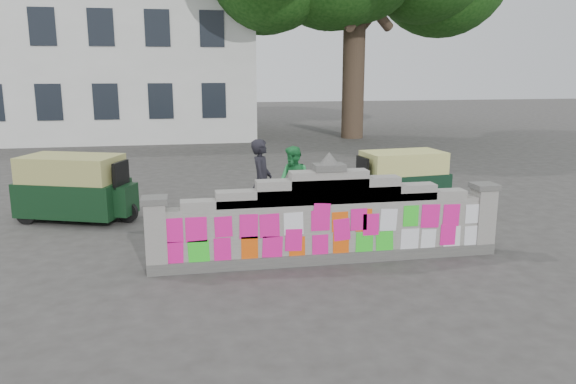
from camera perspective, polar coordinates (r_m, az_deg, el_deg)
name	(u,v)px	position (r m, az deg, el deg)	size (l,w,h in m)	color
ground	(328,261)	(10.34, 4.04, -7.02)	(100.00, 100.00, 0.00)	#383533
parapet_wall	(328,222)	(10.11, 4.11, -3.02)	(6.48, 0.44, 2.01)	#4C4C49
building	(91,57)	(31.72, -19.36, 12.78)	(16.00, 10.00, 8.90)	silver
cyclist_bike	(262,210)	(11.80, -2.67, -1.87)	(0.70, 2.00, 1.05)	black
cyclist_rider	(262,193)	(11.72, -2.69, -0.15)	(0.65, 0.43, 1.78)	black
pedestrian	(293,183)	(13.02, 0.56, 0.95)	(0.82, 0.64, 1.69)	green
rickshaw_left	(75,187)	(13.76, -20.78, 0.48)	(2.79, 2.01, 1.50)	black
rickshaw_right	(400,178)	(14.55, 11.33, 1.43)	(2.57, 1.39, 1.39)	black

